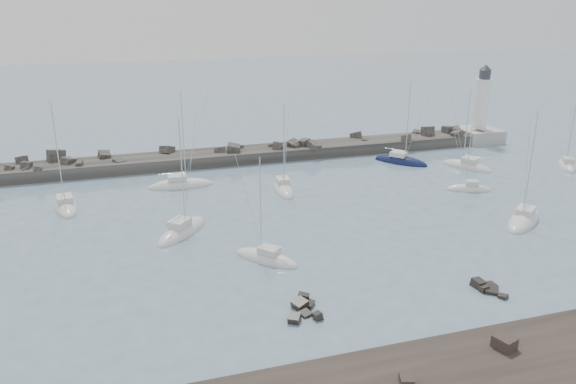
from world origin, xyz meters
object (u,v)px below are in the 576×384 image
at_px(sailboat_6, 283,189).
at_px(sailboat_11, 567,166).
at_px(sailboat_4, 181,186).
at_px(sailboat_5, 266,259).
at_px(sailboat_1, 65,206).
at_px(sailboat_8, 469,189).
at_px(sailboat_10, 523,221).
at_px(sailboat_9, 467,167).
at_px(lighthouse, 479,124).
at_px(sailboat_3, 182,232).
at_px(sailboat_7, 401,162).

relative_size(sailboat_6, sailboat_11, 1.16).
xyz_separation_m(sailboat_4, sailboat_5, (5.33, -26.09, -0.01)).
height_order(sailboat_1, sailboat_8, sailboat_1).
height_order(sailboat_1, sailboat_10, sailboat_10).
bearing_deg(sailboat_10, sailboat_6, 140.55).
xyz_separation_m(sailboat_5, sailboat_6, (7.93, 20.39, 0.01)).
relative_size(sailboat_9, sailboat_10, 0.90).
bearing_deg(sailboat_6, sailboat_4, 156.71).
bearing_deg(lighthouse, sailboat_6, -159.09).
bearing_deg(sailboat_3, sailboat_4, 83.46).
relative_size(lighthouse, sailboat_3, 1.04).
distance_m(sailboat_10, sailboat_11, 27.57).
bearing_deg(sailboat_3, sailboat_9, 15.58).
bearing_deg(sailboat_5, lighthouse, 35.98).
relative_size(sailboat_3, sailboat_5, 1.21).
height_order(lighthouse, sailboat_8, lighthouse).
bearing_deg(sailboat_4, sailboat_1, -165.59).
xyz_separation_m(lighthouse, sailboat_10, (-18.78, -35.79, -2.96)).
bearing_deg(sailboat_1, sailboat_9, -0.06).
bearing_deg(sailboat_9, sailboat_11, -16.37).
xyz_separation_m(sailboat_1, sailboat_5, (20.29, -22.25, -0.00)).
bearing_deg(sailboat_6, sailboat_11, -3.31).
bearing_deg(sailboat_4, sailboat_11, -8.07).
bearing_deg(lighthouse, sailboat_4, -169.30).
height_order(sailboat_3, sailboat_7, sailboat_7).
bearing_deg(sailboat_1, sailboat_10, -22.39).
relative_size(lighthouse, sailboat_5, 1.26).
height_order(sailboat_1, sailboat_9, sailboat_1).
bearing_deg(sailboat_3, lighthouse, 25.21).
bearing_deg(sailboat_1, sailboat_5, -47.64).
distance_m(lighthouse, sailboat_3, 63.84).
distance_m(sailboat_6, sailboat_10, 30.76).
bearing_deg(sailboat_6, sailboat_9, 3.39).
bearing_deg(sailboat_11, sailboat_3, -172.23).
height_order(sailboat_7, sailboat_10, sailboat_10).
bearing_deg(sailboat_5, sailboat_10, 1.52).
bearing_deg(lighthouse, sailboat_9, -129.96).
distance_m(lighthouse, sailboat_4, 56.86).
bearing_deg(sailboat_9, sailboat_3, -164.42).
bearing_deg(sailboat_8, sailboat_11, 13.53).
distance_m(lighthouse, sailboat_10, 40.53).
height_order(sailboat_6, sailboat_7, sailboat_7).
bearing_deg(lighthouse, sailboat_1, -168.51).
distance_m(sailboat_4, sailboat_6, 14.44).
xyz_separation_m(sailboat_5, sailboat_7, (29.88, 27.76, 0.01)).
xyz_separation_m(sailboat_6, sailboat_11, (45.52, -2.63, 0.00)).
distance_m(lighthouse, sailboat_8, 30.25).
distance_m(sailboat_4, sailboat_8, 39.92).
relative_size(sailboat_6, sailboat_9, 1.00).
height_order(sailboat_7, sailboat_8, sailboat_7).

